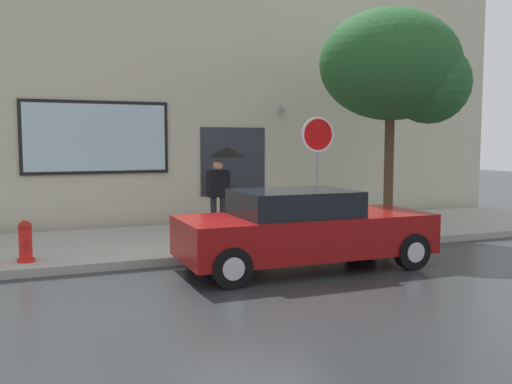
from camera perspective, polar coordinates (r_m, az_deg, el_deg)
The scene contains 8 objects.
ground_plane at distance 9.66m, azimuth -0.05°, elevation -8.15°, with size 60.00×60.00×0.00m, color #282B2D.
sidewalk at distance 12.42m, azimuth -5.28°, elevation -4.83°, with size 20.00×4.00×0.15m, color #A3A099.
building_facade at distance 14.69m, azimuth -8.32°, elevation 10.02°, with size 20.00×0.67×7.00m.
parked_car at distance 9.84m, azimuth 4.87°, elevation -3.82°, with size 4.44×1.84×1.39m.
fire_hydrant at distance 10.46m, azimuth -22.47°, elevation -4.71°, with size 0.30×0.44×0.72m.
pedestrian_with_umbrella at distance 12.57m, azimuth -3.29°, elevation 2.64°, with size 0.93×0.93×1.95m.
street_tree at distance 13.31m, azimuth 14.37°, elevation 12.08°, with size 3.34×2.84×5.07m.
stop_sign at distance 12.03m, azimuth 6.28°, elevation 4.02°, with size 0.76×0.10×2.61m.
Camera 1 is at (-3.53, -8.71, 2.22)m, focal length 39.20 mm.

